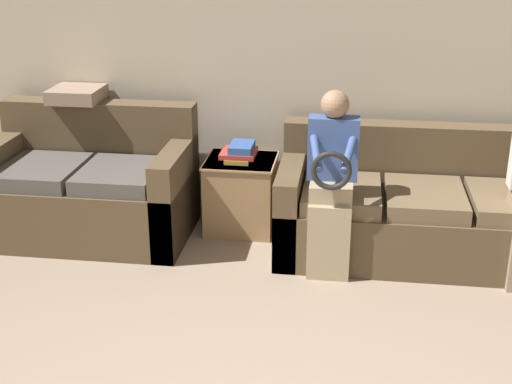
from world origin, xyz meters
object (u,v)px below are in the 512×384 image
Objects in this scene: child_left_seated at (332,177)px; throw_pillow at (77,94)px; book_stack at (240,152)px; couch_side at (90,190)px; couch_main at (421,211)px; side_shelf at (241,193)px.

throw_pillow is at bearing 161.00° from child_left_seated.
throw_pillow reaches higher than book_stack.
child_left_seated reaches higher than couch_side.
throw_pillow is at bearing 176.71° from book_stack.
throw_pillow is (-2.57, 0.30, 0.68)m from couch_main.
side_shelf is (-0.69, 0.60, -0.38)m from child_left_seated.
side_shelf is 2.01× the size of book_stack.
book_stack is at bearing 11.91° from couch_side.
throw_pillow is (-1.26, 0.07, 0.70)m from side_shelf.
couch_main is 1.34× the size of couch_side.
couch_main is 2.68m from throw_pillow.
throw_pillow reaches higher than side_shelf.
couch_main is 2.42m from couch_side.
book_stack is 1.31m from throw_pillow.
child_left_seated is at bearing -19.00° from throw_pillow.
book_stack is (-0.70, 0.60, -0.05)m from child_left_seated.
couch_side is 2.70× the size of side_shelf.
throw_pillow is (-1.95, 0.67, 0.32)m from child_left_seated.
couch_side is at bearing -62.41° from throw_pillow.
child_left_seated reaches higher than side_shelf.
child_left_seated reaches higher than book_stack.
side_shelf is at bearing 170.21° from couch_main.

